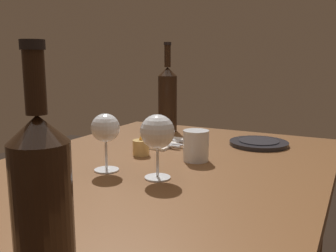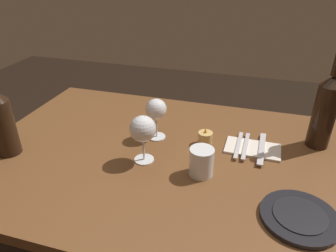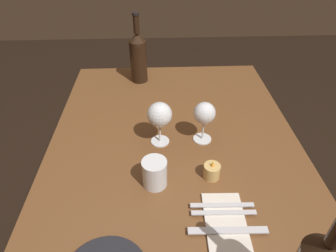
% 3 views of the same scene
% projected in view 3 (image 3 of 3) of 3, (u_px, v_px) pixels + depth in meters
% --- Properties ---
extents(dining_table, '(1.30, 0.90, 0.74)m').
position_uv_depth(dining_table, '(175.00, 170.00, 1.07)').
color(dining_table, brown).
rests_on(dining_table, ground).
extents(wine_glass_left, '(0.09, 0.09, 0.16)m').
position_uv_depth(wine_glass_left, '(160.00, 115.00, 0.99)').
color(wine_glass_left, white).
rests_on(wine_glass_left, dining_table).
extents(wine_glass_right, '(0.08, 0.08, 0.16)m').
position_uv_depth(wine_glass_right, '(204.00, 114.00, 1.00)').
color(wine_glass_right, white).
rests_on(wine_glass_right, dining_table).
extents(wine_bottle, '(0.08, 0.08, 0.32)m').
position_uv_depth(wine_bottle, '(138.00, 56.00, 1.35)').
color(wine_bottle, black).
rests_on(wine_bottle, dining_table).
extents(water_tumbler, '(0.08, 0.08, 0.09)m').
position_uv_depth(water_tumbler, '(155.00, 174.00, 0.88)').
color(water_tumbler, white).
rests_on(water_tumbler, dining_table).
extents(votive_candle, '(0.05, 0.05, 0.07)m').
position_uv_depth(votive_candle, '(212.00, 172.00, 0.91)').
color(votive_candle, '#DBB266').
rests_on(votive_candle, dining_table).
extents(folded_napkin, '(0.19, 0.12, 0.01)m').
position_uv_depth(folded_napkin, '(225.00, 222.00, 0.79)').
color(folded_napkin, silver).
rests_on(folded_napkin, dining_table).
extents(fork_inner, '(0.02, 0.18, 0.00)m').
position_uv_depth(fork_inner, '(224.00, 213.00, 0.81)').
color(fork_inner, silver).
rests_on(fork_inner, folded_napkin).
extents(fork_outer, '(0.02, 0.18, 0.00)m').
position_uv_depth(fork_outer, '(222.00, 205.00, 0.83)').
color(fork_outer, silver).
rests_on(fork_outer, folded_napkin).
extents(table_knife, '(0.03, 0.21, 0.00)m').
position_uv_depth(table_knife, '(228.00, 230.00, 0.76)').
color(table_knife, silver).
rests_on(table_knife, folded_napkin).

